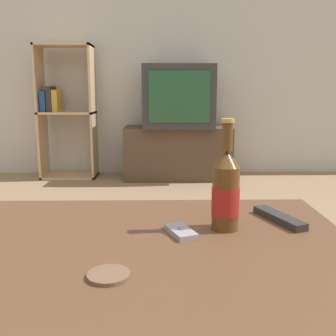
% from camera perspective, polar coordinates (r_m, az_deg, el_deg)
% --- Properties ---
extents(back_wall, '(8.00, 0.05, 2.60)m').
position_cam_1_polar(back_wall, '(3.90, -2.10, 18.49)').
color(back_wall, beige).
rests_on(back_wall, ground_plane).
extents(coffee_table, '(1.06, 0.76, 0.46)m').
position_cam_1_polar(coffee_table, '(0.95, -5.33, -14.94)').
color(coffee_table, brown).
rests_on(coffee_table, ground_plane).
extents(tv_stand, '(0.97, 0.41, 0.48)m').
position_cam_1_polar(tv_stand, '(3.64, 1.41, 2.26)').
color(tv_stand, '#4C3828').
rests_on(tv_stand, ground_plane).
extents(television, '(0.62, 0.57, 0.55)m').
position_cam_1_polar(television, '(3.59, 1.45, 10.35)').
color(television, '#2D2D2D').
rests_on(television, tv_stand).
extents(bookshelf, '(0.50, 0.30, 1.21)m').
position_cam_1_polar(bookshelf, '(3.77, -14.86, 8.13)').
color(bookshelf, tan).
rests_on(bookshelf, ground_plane).
extents(beer_bottle, '(0.07, 0.07, 0.28)m').
position_cam_1_polar(beer_bottle, '(1.00, 8.38, -3.33)').
color(beer_bottle, '#563314').
rests_on(beer_bottle, coffee_table).
extents(cell_phone, '(0.08, 0.11, 0.02)m').
position_cam_1_polar(cell_phone, '(0.98, 1.87, -9.22)').
color(cell_phone, gray).
rests_on(cell_phone, coffee_table).
extents(remote_control, '(0.10, 0.19, 0.02)m').
position_cam_1_polar(remote_control, '(1.11, 15.82, -6.97)').
color(remote_control, '#282828').
rests_on(remote_control, coffee_table).
extents(coaster, '(0.08, 0.08, 0.01)m').
position_cam_1_polar(coaster, '(0.78, -8.61, -15.12)').
color(coaster, brown).
rests_on(coaster, coffee_table).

